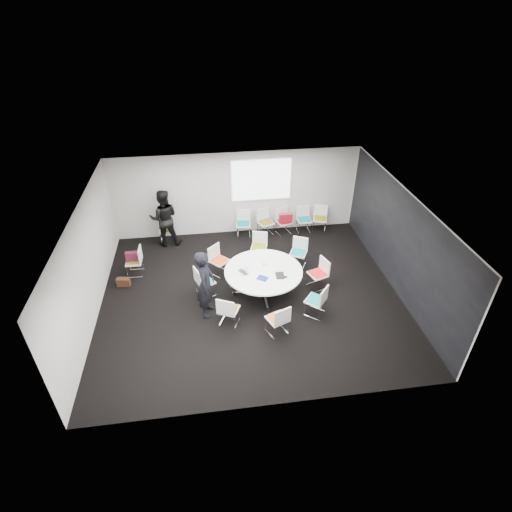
{
  "coord_description": "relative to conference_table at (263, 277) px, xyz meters",
  "views": [
    {
      "loc": [
        -1.03,
        -8.4,
        7.0
      ],
      "look_at": [
        0.2,
        0.4,
        1.0
      ],
      "focal_mm": 28.0,
      "sensor_mm": 36.0,
      "label": 1
    }
  ],
  "objects": [
    {
      "name": "chair_ring_a",
      "position": [
        1.53,
        0.01,
        -0.25
      ],
      "size": [
        0.58,
        0.58,
        0.88
      ],
      "rotation": [
        0.0,
        0.0,
        1.91
      ],
      "color": "silver",
      "rests_on": "ground"
    },
    {
      "name": "chair_ring_f",
      "position": [
        -1.04,
        -1.11,
        -0.25
      ],
      "size": [
        0.61,
        0.6,
        0.88
      ],
      "rotation": [
        0.0,
        0.0,
        5.84
      ],
      "color": "silver",
      "rests_on": "ground"
    },
    {
      "name": "conference_table",
      "position": [
        0.0,
        0.0,
        0.0
      ],
      "size": [
        2.09,
        2.09,
        0.73
      ],
      "color": "silver",
      "rests_on": "ground"
    },
    {
      "name": "brown_bag",
      "position": [
        -3.85,
        0.82,
        -0.4
      ],
      "size": [
        0.38,
        0.21,
        0.24
      ],
      "primitive_type": "cube",
      "rotation": [
        0.0,
        0.0,
        -0.15
      ],
      "color": "#331C10",
      "rests_on": "ground"
    },
    {
      "name": "chair_back_c",
      "position": [
        1.17,
        3.05,
        -0.25
      ],
      "size": [
        0.57,
        0.56,
        0.88
      ],
      "rotation": [
        0.0,
        0.0,
        3.44
      ],
      "color": "silver",
      "rests_on": "ground"
    },
    {
      "name": "room_shell",
      "position": [
        -0.26,
        -0.09,
        0.88
      ],
      "size": [
        8.08,
        7.08,
        2.88
      ],
      "color": "black",
      "rests_on": "ground"
    },
    {
      "name": "person_back",
      "position": [
        -2.73,
        2.91,
        0.42
      ],
      "size": [
        0.93,
        0.72,
        1.9
      ],
      "primitive_type": "imported",
      "rotation": [
        0.0,
        0.0,
        3.15
      ],
      "color": "black",
      "rests_on": "ground"
    },
    {
      "name": "chair_back_a",
      "position": [
        -0.2,
        3.08,
        -0.25
      ],
      "size": [
        0.52,
        0.51,
        0.88
      ],
      "rotation": [
        0.0,
        0.0,
        2.99
      ],
      "color": "silver",
      "rests_on": "ground"
    },
    {
      "name": "chair_spare_left",
      "position": [
        -3.55,
        1.34,
        -0.25
      ],
      "size": [
        0.46,
        0.47,
        0.88
      ],
      "rotation": [
        0.0,
        0.0,
        1.55
      ],
      "color": "silver",
      "rests_on": "ground"
    },
    {
      "name": "chair_back_d",
      "position": [
        1.88,
        3.08,
        -0.25
      ],
      "size": [
        0.47,
        0.46,
        0.88
      ],
      "rotation": [
        0.0,
        0.0,
        3.16
      ],
      "color": "silver",
      "rests_on": "ground"
    },
    {
      "name": "person_main",
      "position": [
        -1.55,
        -0.64,
        0.4
      ],
      "size": [
        0.56,
        0.75,
        1.86
      ],
      "primitive_type": "imported",
      "rotation": [
        0.0,
        0.0,
        1.39
      ],
      "color": "black",
      "rests_on": "ground"
    },
    {
      "name": "laptop",
      "position": [
        -0.51,
        0.0,
        0.22
      ],
      "size": [
        0.33,
        0.37,
        0.02
      ],
      "primitive_type": "imported",
      "rotation": [
        0.0,
        0.0,
        2.12
      ],
      "color": "#333338",
      "rests_on": "conference_table"
    },
    {
      "name": "papers_right",
      "position": [
        0.55,
        0.19,
        0.21
      ],
      "size": [
        0.35,
        0.37,
        0.0
      ],
      "primitive_type": "cube",
      "rotation": [
        0.0,
        0.0,
        0.93
      ],
      "color": "silver",
      "rests_on": "conference_table"
    },
    {
      "name": "projection_screen",
      "position": [
        0.44,
        3.37,
        1.33
      ],
      "size": [
        1.9,
        0.03,
        1.35
      ],
      "primitive_type": "cube",
      "color": "white",
      "rests_on": "room_shell"
    },
    {
      "name": "laptop_lid",
      "position": [
        -0.46,
        0.09,
        0.34
      ],
      "size": [
        0.02,
        0.3,
        0.22
      ],
      "primitive_type": "cube",
      "rotation": [
        0.0,
        0.0,
        1.59
      ],
      "color": "silver",
      "rests_on": "conference_table"
    },
    {
      "name": "red_jacket",
      "position": [
        1.18,
        2.82,
        0.18
      ],
      "size": [
        0.44,
        0.17,
        0.36
      ],
      "primitive_type": "cube",
      "rotation": [
        0.17,
        0.0,
        -0.03
      ],
      "color": "maroon",
      "rests_on": "chair_back_c"
    },
    {
      "name": "chair_ring_g",
      "position": [
        0.1,
        -1.6,
        -0.25
      ],
      "size": [
        0.6,
        0.59,
        0.88
      ],
      "rotation": [
        0.0,
        0.0,
        6.68
      ],
      "color": "silver",
      "rests_on": "ground"
    },
    {
      "name": "papers_front",
      "position": [
        0.72,
        -0.12,
        0.21
      ],
      "size": [
        0.31,
        0.22,
        0.0
      ],
      "primitive_type": "cube",
      "rotation": [
        0.0,
        0.0,
        0.03
      ],
      "color": "silver",
      "rests_on": "conference_table"
    },
    {
      "name": "phone",
      "position": [
        0.5,
        -0.36,
        0.21
      ],
      "size": [
        0.15,
        0.1,
        0.01
      ],
      "primitive_type": "cube",
      "rotation": [
        0.0,
        0.0,
        -0.27
      ],
      "color": "black",
      "rests_on": "conference_table"
    },
    {
      "name": "chair_back_e",
      "position": [
        2.44,
        3.08,
        -0.25
      ],
      "size": [
        0.57,
        0.56,
        0.88
      ],
      "rotation": [
        0.0,
        0.0,
        2.85
      ],
      "color": "silver",
      "rests_on": "ground"
    },
    {
      "name": "cup",
      "position": [
        0.05,
        0.26,
        0.25
      ],
      "size": [
        0.08,
        0.08,
        0.09
      ],
      "primitive_type": "cylinder",
      "color": "white",
      "rests_on": "conference_table"
    },
    {
      "name": "tablet_folio",
      "position": [
        -0.08,
        -0.35,
        0.22
      ],
      "size": [
        0.33,
        0.31,
        0.03
      ],
      "primitive_type": "cube",
      "rotation": [
        0.0,
        0.0,
        -0.6
      ],
      "color": "navy",
      "rests_on": "conference_table"
    },
    {
      "name": "chair_ring_b",
      "position": [
        1.23,
        1.12,
        -0.25
      ],
      "size": [
        0.61,
        0.61,
        0.88
      ],
      "rotation": [
        0.0,
        0.0,
        2.67
      ],
      "color": "silver",
      "rests_on": "ground"
    },
    {
      "name": "maroon_bag",
      "position": [
        -3.57,
        1.34,
        0.1
      ],
      "size": [
        0.4,
        0.15,
        0.28
      ],
      "primitive_type": "cube",
      "rotation": [
        0.0,
        0.0,
        0.02
      ],
      "color": "#481326",
      "rests_on": "chair_spare_left"
    },
    {
      "name": "chair_ring_h",
      "position": [
        1.18,
        -1.06,
        -0.25
      ],
      "size": [
        0.64,
        0.64,
        0.88
      ],
      "rotation": [
        0.0,
        0.0,
        7.16
      ],
      "color": "silver",
      "rests_on": "ground"
    },
    {
      "name": "chair_back_b",
      "position": [
        0.55,
        3.08,
        -0.25
      ],
      "size": [
        0.59,
        0.58,
        0.88
      ],
      "rotation": [
        0.0,
        0.0,
        3.49
      ],
      "color": "silver",
      "rests_on": "ground"
    },
    {
      "name": "chair_person_back",
      "position": [
        -2.73,
        3.08,
        -0.25
      ],
      "size": [
        0.5,
        0.49,
        0.88
      ],
      "rotation": [
        0.0,
        0.0,
        3.24
      ],
      "color": "silver",
      "rests_on": "ground"
    },
    {
      "name": "chair_ring_d",
      "position": [
        -1.13,
        1.04,
        -0.25
      ],
      "size": [
        0.64,
        0.64,
        0.88
      ],
      "rotation": [
        0.0,
        0.0,
        3.9
      ],
      "color": "silver",
      "rests_on": "ground"
    },
    {
      "name": "chair_ring_e",
      "position": [
        -1.58,
        0.12,
        -0.25
      ],
      "size": [
        0.59,
        0.6,
        0.88
      ],
      "rotation": [
        0.0,
        0.0,
        5.1
      ],
      "color": "silver",
      "rests_on": "ground"
    },
    {
      "name": "chair_ring_c",
      "position": [
        0.11,
        1.6,
        -0.25
      ],
      "size": [
        0.57,
        0.56,
        0.88
      ],
      "rotation": [
        0.0,
        0.0,
        2.84
      ],
      "color": "silver",
      "rests_on": "ground"
    },
    {
      "name": "notebook_black",
      "position": [
        0.39,
        -0.29,
        0.22
      ],
      "size": [
        0.22,
        0.3,
        0.02
      ],
      "primitive_type": "cube",
      "rotation": [
        0.0,
        0.0,
        -0.02
      ],
      "color": "black",
      "rests_on": "conference_table"
    }
  ]
}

